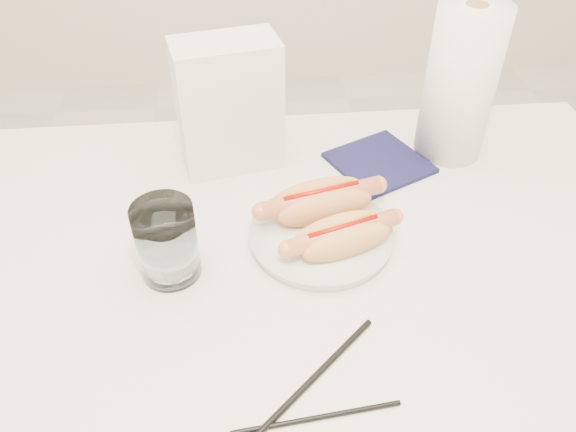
{
  "coord_description": "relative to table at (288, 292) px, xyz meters",
  "views": [
    {
      "loc": [
        -0.05,
        -0.56,
        1.32
      ],
      "look_at": [
        0.0,
        0.02,
        0.82
      ],
      "focal_mm": 35.37,
      "sensor_mm": 36.0,
      "label": 1
    }
  ],
  "objects": [
    {
      "name": "table",
      "position": [
        0.0,
        0.0,
        0.0
      ],
      "size": [
        1.2,
        0.8,
        0.75
      ],
      "color": "silver",
      "rests_on": "ground"
    },
    {
      "name": "plate",
      "position": [
        0.05,
        0.04,
        0.07
      ],
      "size": [
        0.26,
        0.26,
        0.02
      ],
      "primitive_type": "cylinder",
      "rotation": [
        0.0,
        0.0,
        -0.37
      ],
      "color": "white",
      "rests_on": "table"
    },
    {
      "name": "hotdog_left",
      "position": [
        0.06,
        0.08,
        0.1
      ],
      "size": [
        0.19,
        0.11,
        0.05
      ],
      "rotation": [
        0.0,
        0.0,
        0.25
      ],
      "color": "tan",
      "rests_on": "plate"
    },
    {
      "name": "hotdog_right",
      "position": [
        0.08,
        0.01,
        0.1
      ],
      "size": [
        0.17,
        0.1,
        0.05
      ],
      "rotation": [
        0.0,
        0.0,
        0.31
      ],
      "color": "#E7A45A",
      "rests_on": "plate"
    },
    {
      "name": "water_glass",
      "position": [
        -0.16,
        0.0,
        0.12
      ],
      "size": [
        0.08,
        0.08,
        0.11
      ],
      "primitive_type": "cylinder",
      "color": "silver",
      "rests_on": "table"
    },
    {
      "name": "chopstick_near",
      "position": [
        0.0,
        -0.2,
        0.06
      ],
      "size": [
        0.18,
        0.17,
        0.01
      ],
      "primitive_type": "cylinder",
      "rotation": [
        0.0,
        1.57,
        0.75
      ],
      "color": "black",
      "rests_on": "table"
    },
    {
      "name": "chopstick_far",
      "position": [
        0.01,
        -0.24,
        0.06
      ],
      "size": [
        0.19,
        0.03,
        0.01
      ],
      "primitive_type": "cylinder",
      "rotation": [
        0.0,
        1.57,
        0.1
      ],
      "color": "black",
      "rests_on": "table"
    },
    {
      "name": "napkin_box",
      "position": [
        -0.07,
        0.26,
        0.17
      ],
      "size": [
        0.18,
        0.12,
        0.22
      ],
      "primitive_type": "cube",
      "rotation": [
        0.0,
        0.0,
        0.2
      ],
      "color": "white",
      "rests_on": "table"
    },
    {
      "name": "navy_napkin",
      "position": [
        0.18,
        0.22,
        0.06
      ],
      "size": [
        0.19,
        0.19,
        0.01
      ],
      "primitive_type": "cube",
      "rotation": [
        0.0,
        0.0,
        0.45
      ],
      "color": "#13133C",
      "rests_on": "table"
    },
    {
      "name": "paper_towel_roll",
      "position": [
        0.31,
        0.26,
        0.19
      ],
      "size": [
        0.14,
        0.14,
        0.26
      ],
      "primitive_type": "cylinder",
      "rotation": [
        0.0,
        0.0,
        0.19
      ],
      "color": "white",
      "rests_on": "table"
    }
  ]
}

